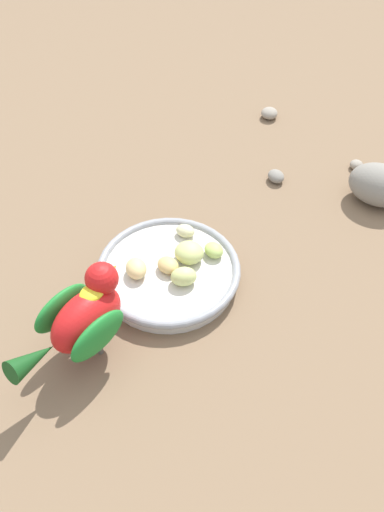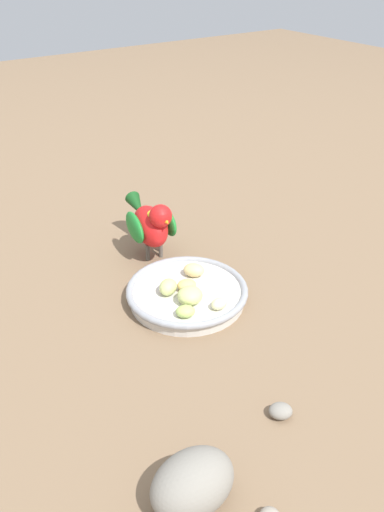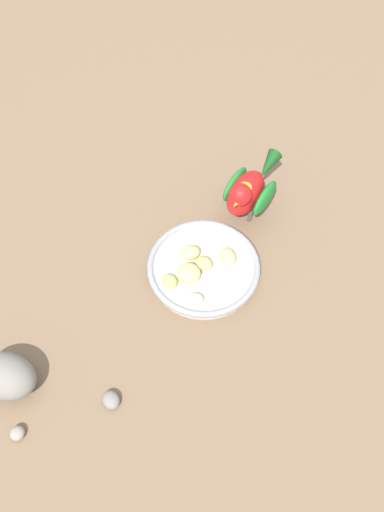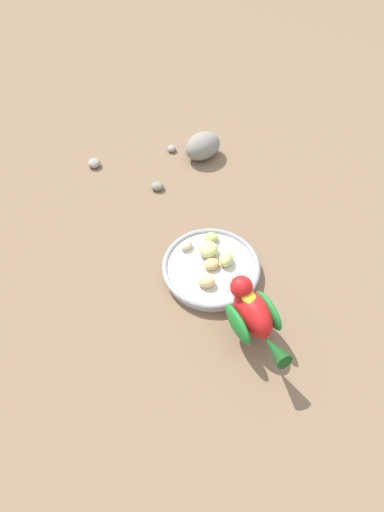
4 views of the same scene
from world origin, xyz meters
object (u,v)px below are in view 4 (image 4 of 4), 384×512
object	(u,v)px
parrot	(252,314)
pebble_0	(157,186)
apple_piece_1	(211,264)
apple_piece_4	(208,249)
pebble_1	(94,163)
feeding_bowl	(211,268)
apple_piece_3	(211,237)
apple_piece_5	(226,259)
pebble_2	(172,149)
apple_piece_2	(186,245)
apple_piece_0	(206,281)
rock_large	(203,146)

from	to	relation	value
parrot	pebble_0	bearing A→B (deg)	0.49
apple_piece_1	apple_piece_4	size ratio (longest dim) A/B	0.77
apple_piece_1	pebble_0	world-z (taller)	apple_piece_1
apple_piece_4	pebble_1	size ratio (longest dim) A/B	1.35
feeding_bowl	apple_piece_3	distance (m)	0.07
apple_piece_5	apple_piece_3	bearing A→B (deg)	171.10
apple_piece_5	pebble_2	xyz separation A→B (m)	(-0.36, 0.11, -0.02)
feeding_bowl	apple_piece_3	bearing A→B (deg)	144.08
feeding_bowl	apple_piece_4	world-z (taller)	apple_piece_4
apple_piece_2	apple_piece_3	xyz separation A→B (m)	(0.01, 0.05, 0.00)
apple_piece_0	apple_piece_2	xyz separation A→B (m)	(-0.09, 0.02, -0.00)
apple_piece_0	parrot	xyz separation A→B (m)	(0.12, 0.01, 0.04)
apple_piece_1	rock_large	bearing A→B (deg)	147.12
apple_piece_3	pebble_0	xyz separation A→B (m)	(-0.20, -0.00, -0.02)
feeding_bowl	rock_large	distance (m)	0.35
apple_piece_0	apple_piece_1	distance (m)	0.04
apple_piece_2	apple_piece_5	world-z (taller)	apple_piece_5
apple_piece_2	pebble_1	world-z (taller)	apple_piece_2
apple_piece_2	apple_piece_4	world-z (taller)	apple_piece_4
pebble_1	pebble_2	distance (m)	0.19
feeding_bowl	pebble_2	xyz separation A→B (m)	(-0.35, 0.14, -0.01)
parrot	pebble_0	xyz separation A→B (m)	(-0.40, 0.06, -0.06)
rock_large	feeding_bowl	bearing A→B (deg)	-32.93
pebble_0	pebble_1	xyz separation A→B (m)	(-0.15, -0.08, 0.00)
parrot	pebble_2	distance (m)	0.53
apple_piece_2	apple_piece_5	xyz separation A→B (m)	(0.07, 0.04, 0.00)
apple_piece_0	apple_piece_3	bearing A→B (deg)	138.93
feeding_bowl	rock_large	xyz separation A→B (m)	(-0.29, 0.19, 0.02)
apple_piece_0	apple_piece_2	bearing A→B (deg)	168.58
apple_piece_5	parrot	size ratio (longest dim) A/B	0.20
apple_piece_3	pebble_0	bearing A→B (deg)	-179.96
feeding_bowl	parrot	distance (m)	0.16
rock_large	pebble_0	xyz separation A→B (m)	(0.03, -0.15, -0.02)
apple_piece_3	apple_piece_4	world-z (taller)	apple_piece_4
apple_piece_0	apple_piece_3	size ratio (longest dim) A/B	1.21
apple_piece_1	pebble_1	distance (m)	0.41
rock_large	pebble_1	distance (m)	0.26
feeding_bowl	apple_piece_4	xyz separation A→B (m)	(-0.03, 0.01, 0.02)
apple_piece_4	pebble_0	size ratio (longest dim) A/B	1.36
feeding_bowl	apple_piece_3	xyz separation A→B (m)	(-0.05, 0.04, 0.01)
parrot	pebble_1	size ratio (longest dim) A/B	5.83
apple_piece_2	pebble_0	xyz separation A→B (m)	(-0.19, 0.05, -0.02)
apple_piece_3	parrot	world-z (taller)	parrot
apple_piece_5	pebble_0	xyz separation A→B (m)	(-0.27, 0.01, -0.02)
feeding_bowl	pebble_0	world-z (taller)	feeding_bowl
apple_piece_2	pebble_1	distance (m)	0.35
apple_piece_0	feeding_bowl	bearing A→B (deg)	130.84
feeding_bowl	pebble_2	distance (m)	0.38
pebble_1	pebble_2	size ratio (longest dim) A/B	1.38
apple_piece_3	feeding_bowl	bearing A→B (deg)	-35.92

